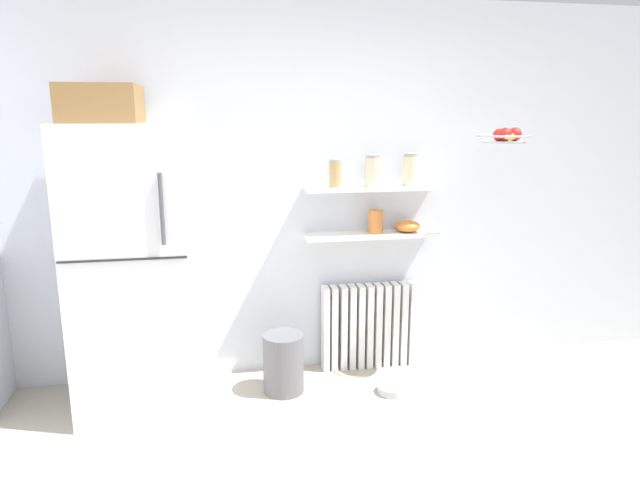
{
  "coord_description": "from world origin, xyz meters",
  "views": [
    {
      "loc": [
        -0.77,
        -1.82,
        1.83
      ],
      "look_at": [
        -0.16,
        1.6,
        1.05
      ],
      "focal_mm": 31.27,
      "sensor_mm": 36.0,
      "label": 1
    }
  ],
  "objects": [
    {
      "name": "radiator",
      "position": [
        0.26,
        1.92,
        0.31
      ],
      "size": [
        0.69,
        0.12,
        0.63
      ],
      "color": "white",
      "rests_on": "ground_plane"
    },
    {
      "name": "storage_jar_1",
      "position": [
        0.26,
        1.89,
        1.46
      ],
      "size": [
        0.11,
        0.11,
        0.22
      ],
      "color": "beige",
      "rests_on": "wall_shelf_upper"
    },
    {
      "name": "refrigerator",
      "position": [
        -1.33,
        1.66,
        0.94
      ],
      "size": [
        0.71,
        0.71,
        2.0
      ],
      "color": "silver",
      "rests_on": "ground_plane"
    },
    {
      "name": "trash_bin",
      "position": [
        -0.4,
        1.64,
        0.2
      ],
      "size": [
        0.27,
        0.27,
        0.4
      ],
      "primitive_type": "cylinder",
      "color": "slate",
      "rests_on": "ground_plane"
    },
    {
      "name": "shelf_bowl",
      "position": [
        0.53,
        1.89,
        1.06
      ],
      "size": [
        0.18,
        0.18,
        0.08
      ],
      "primitive_type": "ellipsoid",
      "color": "orange",
      "rests_on": "wall_shelf_lower"
    },
    {
      "name": "pet_food_bowl",
      "position": [
        0.32,
        1.48,
        0.03
      ],
      "size": [
        0.2,
        0.2,
        0.05
      ],
      "primitive_type": "cylinder",
      "color": "#B7B7BC",
      "rests_on": "ground_plane"
    },
    {
      "name": "storage_jar_0",
      "position": [
        -0.0,
        1.89,
        1.44
      ],
      "size": [
        0.08,
        0.08,
        0.19
      ],
      "color": "tan",
      "rests_on": "wall_shelf_upper"
    },
    {
      "name": "storage_jar_2",
      "position": [
        0.53,
        1.89,
        1.46
      ],
      "size": [
        0.11,
        0.11,
        0.22
      ],
      "color": "beige",
      "rests_on": "wall_shelf_upper"
    },
    {
      "name": "wall_shelf_upper",
      "position": [
        0.26,
        1.89,
        1.34
      ],
      "size": [
        0.95,
        0.22,
        0.02
      ],
      "primitive_type": "cube",
      "color": "white"
    },
    {
      "name": "wall_shelf_lower",
      "position": [
        0.26,
        1.89,
        1.01
      ],
      "size": [
        0.95,
        0.22,
        0.02
      ],
      "primitive_type": "cube",
      "color": "white"
    },
    {
      "name": "back_wall",
      "position": [
        0.0,
        2.05,
        1.3
      ],
      "size": [
        7.04,
        0.1,
        2.6
      ],
      "primitive_type": "cube",
      "color": "silver",
      "rests_on": "ground_plane"
    },
    {
      "name": "vase",
      "position": [
        0.29,
        1.89,
        1.1
      ],
      "size": [
        0.1,
        0.1,
        0.16
      ],
      "primitive_type": "cylinder",
      "color": "#CC7033",
      "rests_on": "wall_shelf_lower"
    },
    {
      "name": "hanging_fruit_basket",
      "position": [
        1.06,
        1.58,
        1.7
      ],
      "size": [
        0.34,
        0.34,
        0.1
      ],
      "color": "#B2B2B7"
    }
  ]
}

